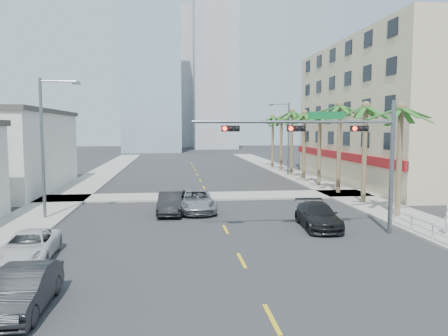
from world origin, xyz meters
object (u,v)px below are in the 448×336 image
at_px(car_parked_mid, 23,290).
at_px(pedestrian, 448,220).
at_px(traffic_signal_mast, 337,143).
at_px(car_lane_left, 170,203).
at_px(car_parked_far, 29,246).
at_px(car_lane_right, 318,216).
at_px(car_lane_center, 195,201).

bearing_deg(car_parked_mid, pedestrian, 21.04).
bearing_deg(traffic_signal_mast, car_lane_left, 141.86).
bearing_deg(car_parked_mid, car_parked_far, 106.18).
relative_size(car_lane_right, pedestrian, 3.12).
bearing_deg(car_parked_far, car_lane_left, 54.67).
relative_size(car_lane_left, pedestrian, 2.86).
bearing_deg(car_lane_right, car_lane_left, 153.09).
xyz_separation_m(traffic_signal_mast, car_lane_left, (-8.99, 7.06, -4.31)).
distance_m(car_parked_far, car_lane_left, 11.68).
xyz_separation_m(traffic_signal_mast, car_lane_right, (-0.32, 1.86, -4.34)).
bearing_deg(car_lane_left, car_parked_mid, -103.56).
relative_size(car_lane_left, car_lane_right, 0.92).
relative_size(car_parked_far, pedestrian, 2.91).
relative_size(car_parked_far, car_lane_left, 1.02).
xyz_separation_m(car_parked_mid, pedestrian, (19.49, 7.38, 0.24)).
xyz_separation_m(car_parked_mid, car_parked_far, (-1.60, 5.62, -0.06)).
height_order(car_parked_far, pedestrian, pedestrian).
distance_m(car_lane_center, car_lane_right, 9.06).
xyz_separation_m(traffic_signal_mast, car_parked_far, (-15.18, -2.84, -4.42)).
xyz_separation_m(car_lane_center, car_lane_right, (6.92, -5.85, -0.04)).
height_order(car_lane_left, car_lane_center, car_lane_center).
relative_size(car_parked_mid, car_parked_far, 0.93).
relative_size(traffic_signal_mast, pedestrian, 6.98).
relative_size(traffic_signal_mast, car_lane_center, 2.02).
bearing_deg(car_parked_mid, car_lane_right, 38.19).
distance_m(car_parked_mid, car_lane_right, 16.81).
xyz_separation_m(car_parked_far, car_lane_center, (7.94, 10.55, 0.12)).
xyz_separation_m(traffic_signal_mast, pedestrian, (5.90, -1.09, -4.12)).
bearing_deg(car_parked_far, car_parked_mid, -77.44).
relative_size(car_parked_mid, car_lane_left, 0.94).
bearing_deg(car_parked_mid, car_lane_center, 68.89).
relative_size(traffic_signal_mast, car_parked_mid, 2.59).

